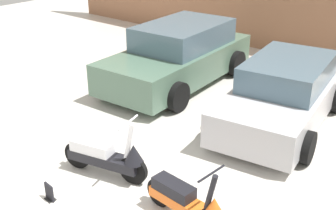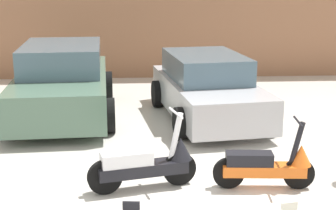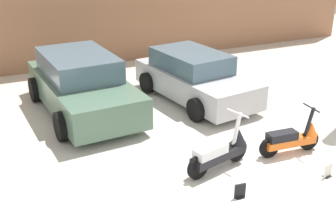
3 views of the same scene
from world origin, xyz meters
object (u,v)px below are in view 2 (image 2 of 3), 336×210
car_rear_left (62,82)px  car_rear_center (207,88)px  scooter_front_left (148,163)px  scooter_front_right (268,165)px

car_rear_left → car_rear_center: bearing=77.7°
car_rear_center → scooter_front_left: bearing=-28.0°
scooter_front_right → car_rear_left: car_rear_left is taller
scooter_front_right → car_rear_left: (-3.26, 3.96, 0.35)m
scooter_front_right → car_rear_center: car_rear_center is taller
car_rear_center → car_rear_left: bearing=-106.5°
car_rear_left → car_rear_center: 2.93m
scooter_front_right → car_rear_left: 5.14m
scooter_front_right → car_rear_center: size_ratio=0.35×
scooter_front_left → car_rear_left: car_rear_left is taller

